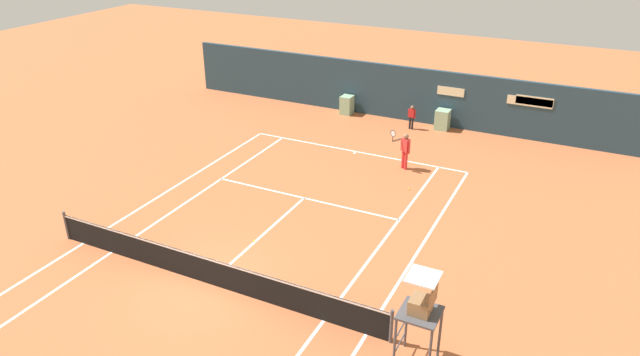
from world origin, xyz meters
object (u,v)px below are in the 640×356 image
umpire_chair (421,308)px  player_on_baseline (405,148)px  tennis_ball_mid_court (409,189)px  ball_kid_centre_post (412,116)px  tennis_ball_near_service_line (254,241)px

umpire_chair → player_on_baseline: (-4.21, 11.27, -0.74)m
player_on_baseline → tennis_ball_mid_court: bearing=142.4°
ball_kid_centre_post → umpire_chair: bearing=117.0°
umpire_chair → tennis_ball_near_service_line: umpire_chair is taller
player_on_baseline → tennis_ball_mid_court: 2.30m
player_on_baseline → ball_kid_centre_post: (-1.28, 4.89, -0.25)m
umpire_chair → tennis_ball_near_service_line: 7.74m
player_on_baseline → tennis_ball_mid_court: player_on_baseline is taller
ball_kid_centre_post → tennis_ball_mid_court: (2.15, -6.79, -0.70)m
player_on_baseline → ball_kid_centre_post: size_ratio=1.48×
umpire_chair → tennis_ball_mid_court: size_ratio=39.44×
umpire_chair → tennis_ball_mid_court: 10.09m
tennis_ball_near_service_line → player_on_baseline: bearing=71.9°
ball_kid_centre_post → tennis_ball_near_service_line: 13.14m
tennis_ball_mid_court → tennis_ball_near_service_line: size_ratio=1.00×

